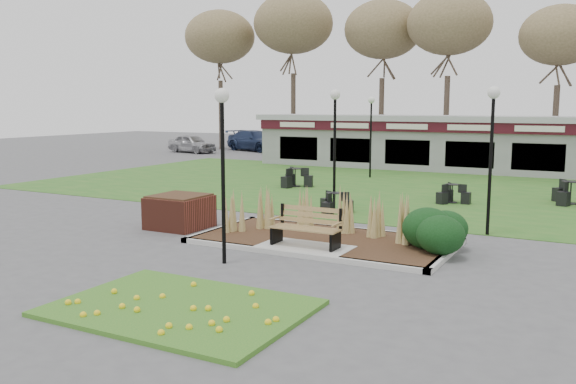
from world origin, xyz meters
The scene contains 19 objects.
ground centered at (0.00, 0.00, 0.00)m, with size 100.00×100.00×0.00m, color #515154.
lawn centered at (0.00, 12.00, 0.01)m, with size 34.00×16.00×0.02m, color #286520.
flower_bed centered at (0.00, -4.60, 0.07)m, with size 4.20×3.00×0.16m.
planting_bed centered at (1.27, 1.35, 0.37)m, with size 6.75×3.40×1.27m.
park_bench centered at (0.00, 0.25, 0.59)m, with size 1.70×0.66×0.93m.
brick_planter centered at (-4.40, 1.00, 0.48)m, with size 1.50×1.50×0.95m.
food_pavilion centered at (0.00, 19.96, 1.48)m, with size 24.60×3.40×2.90m.
tree_backdrop centered at (0.00, 28.00, 8.36)m, with size 47.24×5.24×10.36m.
lamp_post_near_left centered at (-1.09, -1.66, 2.78)m, with size 0.32×0.32×3.82m.
lamp_post_near_right centered at (3.49, 4.10, 2.88)m, with size 0.33×0.33×3.95m.
lamp_post_mid_right centered at (-1.67, 5.63, 2.88)m, with size 0.33×0.33×3.96m.
lamp_post_far_left centered at (-3.88, 14.88, 2.80)m, with size 0.32×0.32×3.85m.
bistro_set_a centered at (-5.52, 10.26, 0.28)m, with size 1.44×1.40×0.78m.
bistro_set_b centered at (5.11, 10.72, 0.29)m, with size 1.44×1.48×0.80m.
bistro_set_c centered at (-1.52, 5.31, 0.23)m, with size 1.21×1.07×0.64m.
bistro_set_d centered at (1.39, 9.02, 0.24)m, with size 1.10×1.26×0.67m.
car_silver centered at (-20.86, 23.38, 0.67)m, with size 1.58×3.93×1.34m, color #A1A0A5.
car_black centered at (-13.48, 27.00, 0.75)m, with size 1.59×4.55×1.50m, color black.
car_blue centered at (-17.55, 26.98, 0.77)m, with size 2.17×5.34×1.55m, color navy.
Camera 1 is at (6.31, -12.53, 3.47)m, focal length 38.00 mm.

